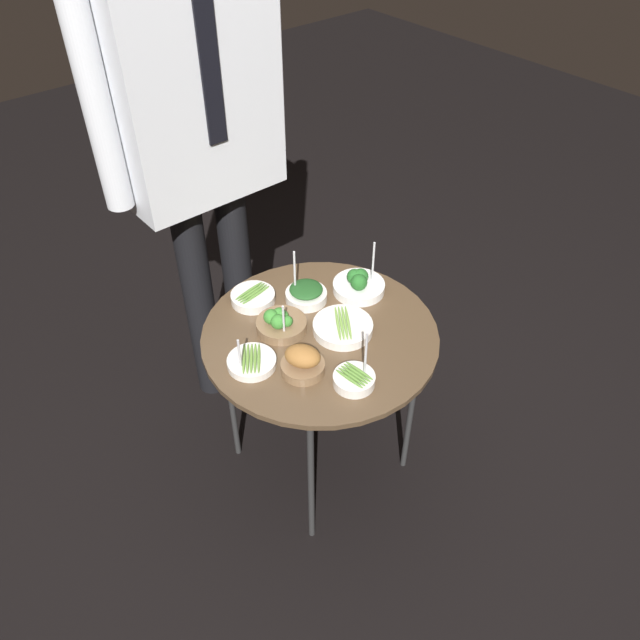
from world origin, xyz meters
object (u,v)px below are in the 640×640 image
(bowl_roast_front_right, at_px, (303,362))
(bowl_asparagus_far_rim, at_px, (252,362))
(bowl_asparagus_center, at_px, (253,297))
(waiter_figure, at_px, (195,117))
(bowl_asparagus_mid_right, at_px, (354,379))
(bowl_asparagus_back_right, at_px, (343,327))
(bowl_broccoli_front_center, at_px, (359,284))
(bowl_broccoli_front_left, at_px, (280,323))
(bowl_spinach_near_rim, at_px, (306,294))
(serving_cart, at_px, (320,342))

(bowl_roast_front_right, relative_size, bowl_asparagus_far_rim, 0.91)
(bowl_asparagus_far_rim, xyz_separation_m, bowl_asparagus_center, (0.17, 0.23, 0.00))
(bowl_asparagus_far_rim, xyz_separation_m, waiter_figure, (0.22, 0.54, 0.47))
(bowl_asparagus_mid_right, xyz_separation_m, waiter_figure, (0.04, 0.77, 0.46))
(bowl_asparagus_back_right, bearing_deg, bowl_asparagus_far_rim, 168.82)
(bowl_asparagus_back_right, xyz_separation_m, bowl_broccoli_front_center, (0.16, 0.11, 0.01))
(bowl_roast_front_right, relative_size, bowl_broccoli_front_center, 0.72)
(bowl_broccoli_front_left, bearing_deg, bowl_broccoli_front_center, -2.69)
(bowl_asparagus_center, bearing_deg, waiter_figure, 80.63)
(bowl_asparagus_back_right, xyz_separation_m, bowl_broccoli_front_left, (-0.14, 0.12, 0.01))
(bowl_broccoli_front_left, relative_size, bowl_asparagus_far_rim, 1.09)
(bowl_spinach_near_rim, bearing_deg, serving_cart, -113.88)
(bowl_asparagus_far_rim, bearing_deg, waiter_figure, 68.02)
(serving_cart, xyz_separation_m, waiter_figure, (-0.02, 0.56, 0.52))
(serving_cart, relative_size, bowl_asparagus_center, 5.11)
(waiter_figure, bearing_deg, bowl_asparagus_mid_right, -93.22)
(bowl_asparagus_back_right, bearing_deg, bowl_asparagus_center, 113.60)
(bowl_asparagus_center, bearing_deg, bowl_roast_front_right, -101.64)
(serving_cart, height_order, bowl_broccoli_front_left, bowl_broccoli_front_left)
(bowl_roast_front_right, bearing_deg, bowl_asparagus_back_right, 14.99)
(bowl_asparagus_mid_right, bearing_deg, bowl_roast_front_right, 121.31)
(serving_cart, distance_m, bowl_asparagus_back_right, 0.09)
(bowl_broccoli_front_left, bearing_deg, bowl_asparagus_back_right, -41.66)
(bowl_asparagus_mid_right, height_order, bowl_asparagus_center, bowl_asparagus_mid_right)
(bowl_roast_front_right, height_order, bowl_asparagus_far_rim, bowl_asparagus_far_rim)
(bowl_asparagus_center, bearing_deg, bowl_asparagus_far_rim, -126.13)
(bowl_asparagus_mid_right, height_order, waiter_figure, waiter_figure)
(bowl_broccoli_front_center, bearing_deg, bowl_spinach_near_rim, 154.65)
(serving_cart, distance_m, bowl_asparagus_center, 0.26)
(serving_cart, relative_size, bowl_roast_front_right, 5.59)
(serving_cart, bearing_deg, bowl_broccoli_front_left, 133.89)
(bowl_spinach_near_rim, relative_size, bowl_asparagus_mid_right, 1.01)
(bowl_roast_front_right, xyz_separation_m, bowl_spinach_near_rim, (0.20, 0.23, -0.01))
(bowl_spinach_near_rim, xyz_separation_m, waiter_figure, (-0.08, 0.41, 0.46))
(bowl_asparagus_mid_right, distance_m, bowl_broccoli_front_center, 0.40)
(bowl_broccoli_front_left, xyz_separation_m, bowl_asparagus_center, (0.01, 0.16, -0.01))
(bowl_asparagus_far_rim, relative_size, bowl_asparagus_mid_right, 0.79)
(serving_cart, xyz_separation_m, bowl_roast_front_right, (-0.14, -0.09, 0.07))
(bowl_asparagus_mid_right, height_order, bowl_broccoli_front_center, same)
(bowl_asparagus_center, distance_m, bowl_broccoli_front_center, 0.34)
(bowl_roast_front_right, relative_size, waiter_figure, 0.07)
(bowl_asparagus_back_right, height_order, bowl_spinach_near_rim, bowl_spinach_near_rim)
(bowl_roast_front_right, bearing_deg, bowl_spinach_near_rim, 49.38)
(serving_cart, distance_m, waiter_figure, 0.76)
(bowl_asparagus_back_right, relative_size, bowl_broccoli_front_center, 1.02)
(bowl_broccoli_front_center, height_order, waiter_figure, waiter_figure)
(serving_cart, height_order, waiter_figure, waiter_figure)
(bowl_roast_front_right, xyz_separation_m, bowl_asparagus_far_rim, (-0.10, 0.11, -0.02))
(bowl_broccoli_front_center, bearing_deg, bowl_broccoli_front_left, 177.31)
(waiter_figure, bearing_deg, bowl_asparagus_center, -99.37)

